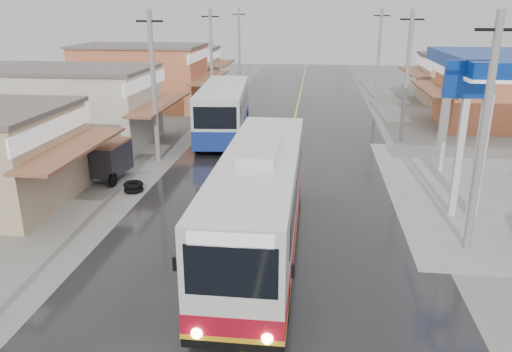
% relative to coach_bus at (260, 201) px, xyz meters
% --- Properties ---
extents(ground, '(120.00, 120.00, 0.00)m').
position_rel_coach_bus_xyz_m(ground, '(0.22, 0.93, -1.80)').
color(ground, slate).
rests_on(ground, ground).
extents(road, '(12.00, 90.00, 0.02)m').
position_rel_coach_bus_xyz_m(road, '(0.22, 15.93, -1.79)').
color(road, black).
rests_on(road, ground).
extents(centre_line, '(0.15, 90.00, 0.01)m').
position_rel_coach_bus_xyz_m(centre_line, '(0.22, 15.93, -1.78)').
color(centre_line, '#D8CC4C').
rests_on(centre_line, road).
extents(shopfronts_left, '(11.00, 44.00, 5.20)m').
position_rel_coach_bus_xyz_m(shopfronts_left, '(-12.78, 18.93, -1.80)').
color(shopfronts_left, tan).
rests_on(shopfronts_left, ground).
extents(utility_poles_left, '(1.60, 50.00, 8.00)m').
position_rel_coach_bus_xyz_m(utility_poles_left, '(-6.78, 16.93, -1.80)').
color(utility_poles_left, gray).
rests_on(utility_poles_left, ground).
extents(utility_poles_right, '(1.60, 36.00, 8.00)m').
position_rel_coach_bus_xyz_m(utility_poles_right, '(7.22, 15.93, -1.80)').
color(utility_poles_right, gray).
rests_on(utility_poles_right, ground).
extents(coach_bus, '(2.84, 11.97, 3.73)m').
position_rel_coach_bus_xyz_m(coach_bus, '(0.00, 0.00, 0.00)').
color(coach_bus, silver).
rests_on(coach_bus, road).
extents(second_bus, '(3.58, 10.26, 3.34)m').
position_rel_coach_bus_xyz_m(second_bus, '(-4.08, 15.49, -0.00)').
color(second_bus, silver).
rests_on(second_bus, road).
extents(cyclist, '(1.16, 2.21, 2.27)m').
position_rel_coach_bus_xyz_m(cyclist, '(-2.71, 11.80, -1.06)').
color(cyclist, black).
rests_on(cyclist, ground).
extents(tricycle_near, '(1.85, 2.62, 1.89)m').
position_rel_coach_bus_xyz_m(tricycle_near, '(-8.21, 6.64, -0.72)').
color(tricycle_near, '#26262D').
rests_on(tricycle_near, ground).
extents(tyre_stack, '(0.90, 0.90, 0.46)m').
position_rel_coach_bus_xyz_m(tyre_stack, '(-6.42, 5.01, -1.57)').
color(tyre_stack, black).
rests_on(tyre_stack, ground).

